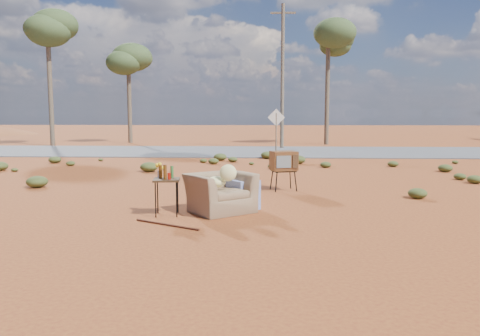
{
  "coord_description": "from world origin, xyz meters",
  "views": [
    {
      "loc": [
        0.83,
        -9.19,
        1.98
      ],
      "look_at": [
        0.37,
        0.92,
        0.8
      ],
      "focal_mm": 35.0,
      "sensor_mm": 36.0,
      "label": 1
    }
  ],
  "objects": [
    {
      "name": "rusty_bar",
      "position": [
        -0.84,
        -1.13,
        0.02
      ],
      "size": [
        1.27,
        0.75,
        0.04
      ],
      "primitive_type": "cylinder",
      "rotation": [
        0.0,
        1.57,
        -0.52
      ],
      "color": "#4D2114",
      "rests_on": "ground"
    },
    {
      "name": "utility_pole_center",
      "position": [
        2.0,
        17.5,
        4.15
      ],
      "size": [
        1.4,
        0.2,
        8.0
      ],
      "color": "brown",
      "rests_on": "ground"
    },
    {
      "name": "tv_unit",
      "position": [
        1.41,
        2.8,
        0.76
      ],
      "size": [
        0.75,
        0.66,
        1.02
      ],
      "rotation": [
        0.0,
        0.0,
        0.28
      ],
      "color": "black",
      "rests_on": "ground"
    },
    {
      "name": "side_table",
      "position": [
        -1.05,
        -0.23,
        0.74
      ],
      "size": [
        0.56,
        0.56,
        1.01
      ],
      "rotation": [
        0.0,
        0.0,
        0.12
      ],
      "color": "#3C2816",
      "rests_on": "ground"
    },
    {
      "name": "scrub_patch",
      "position": [
        -0.82,
        4.41,
        0.14
      ],
      "size": [
        17.49,
        8.07,
        0.33
      ],
      "color": "#434A20",
      "rests_on": "ground"
    },
    {
      "name": "eucalyptus_near_left",
      "position": [
        -8.0,
        22.0,
        5.45
      ],
      "size": [
        3.2,
        3.2,
        6.6
      ],
      "color": "brown",
      "rests_on": "ground"
    },
    {
      "name": "armchair",
      "position": [
        0.08,
        0.16,
        0.49
      ],
      "size": [
        1.54,
        1.57,
        1.06
      ],
      "rotation": [
        0.0,
        0.0,
        0.65
      ],
      "color": "brown",
      "rests_on": "ground"
    },
    {
      "name": "road_sign",
      "position": [
        1.5,
        12.0,
        1.5
      ],
      "size": [
        0.78,
        0.06,
        2.19
      ],
      "color": "brown",
      "rests_on": "ground"
    },
    {
      "name": "highway",
      "position": [
        0.0,
        15.0,
        0.02
      ],
      "size": [
        140.0,
        7.0,
        0.04
      ],
      "primitive_type": "cube",
      "color": "#565659",
      "rests_on": "ground"
    },
    {
      "name": "eucalyptus_center",
      "position": [
        5.0,
        21.0,
        6.43
      ],
      "size": [
        3.2,
        3.2,
        7.6
      ],
      "color": "brown",
      "rests_on": "ground"
    },
    {
      "name": "eucalyptus_left",
      "position": [
        -12.0,
        19.0,
        6.92
      ],
      "size": [
        3.2,
        3.2,
        8.1
      ],
      "color": "brown",
      "rests_on": "ground"
    },
    {
      "name": "ground",
      "position": [
        0.0,
        0.0,
        0.0
      ],
      "size": [
        140.0,
        140.0,
        0.0
      ],
      "primitive_type": "plane",
      "color": "brown",
      "rests_on": "ground"
    }
  ]
}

